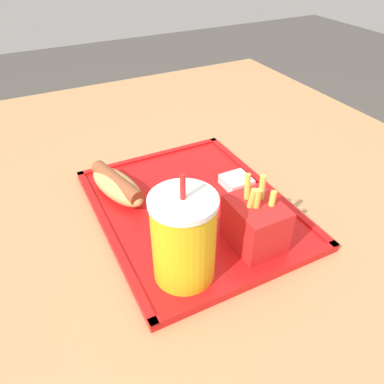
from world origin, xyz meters
The scene contains 6 objects.
dining_table centered at (0.00, 0.00, 0.37)m, with size 1.40×1.10×0.74m.
food_tray centered at (0.02, 0.04, 0.74)m, with size 0.38×0.31×0.01m.
soda_cup centered at (-0.11, 0.12, 0.81)m, with size 0.09×0.09×0.17m.
hot_dog_far centered at (0.11, 0.14, 0.77)m, with size 0.15×0.09×0.04m.
fries_carton centered at (-0.10, -0.01, 0.79)m, with size 0.09×0.07×0.11m.
sauce_cup_mayo centered at (0.04, -0.06, 0.76)m, with size 0.05×0.05×0.02m.
Camera 1 is at (-0.43, 0.27, 1.16)m, focal length 35.00 mm.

